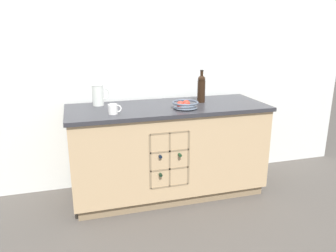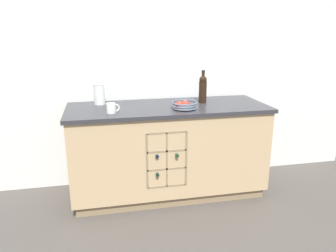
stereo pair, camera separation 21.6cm
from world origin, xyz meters
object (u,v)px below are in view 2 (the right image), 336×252
(fruit_bowl, at_px, (184,104))
(white_pitcher, at_px, (100,94))
(ceramic_mug, at_px, (112,108))
(standing_wine_bottle, at_px, (203,88))

(fruit_bowl, height_order, white_pitcher, white_pitcher)
(ceramic_mug, relative_size, standing_wine_bottle, 0.36)
(fruit_bowl, relative_size, white_pitcher, 1.21)
(fruit_bowl, height_order, standing_wine_bottle, standing_wine_bottle)
(fruit_bowl, relative_size, ceramic_mug, 2.08)
(white_pitcher, height_order, standing_wine_bottle, standing_wine_bottle)
(fruit_bowl, xyz_separation_m, white_pitcher, (-0.73, 0.35, 0.06))
(ceramic_mug, bearing_deg, fruit_bowl, 1.22)
(fruit_bowl, distance_m, ceramic_mug, 0.64)
(white_pitcher, xyz_separation_m, ceramic_mug, (0.09, -0.37, -0.06))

